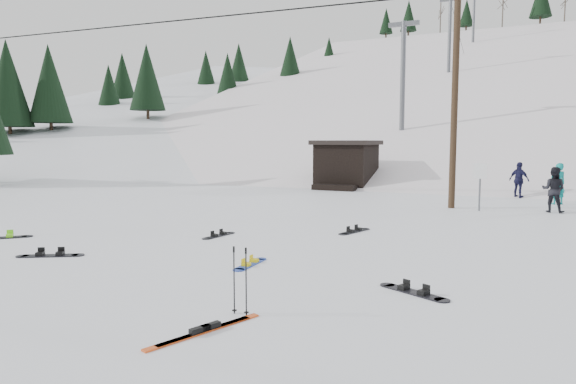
% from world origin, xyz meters
% --- Properties ---
extents(ground, '(200.00, 200.00, 0.00)m').
position_xyz_m(ground, '(0.00, 0.00, 0.00)').
color(ground, white).
rests_on(ground, ground).
extents(ski_slope, '(60.00, 85.24, 65.97)m').
position_xyz_m(ski_slope, '(0.00, 55.00, -12.00)').
color(ski_slope, white).
rests_on(ski_slope, ground).
extents(ridge_left, '(47.54, 95.03, 58.38)m').
position_xyz_m(ridge_left, '(-36.00, 48.00, -11.00)').
color(ridge_left, white).
rests_on(ridge_left, ground).
extents(treeline_left, '(20.00, 64.00, 10.00)m').
position_xyz_m(treeline_left, '(-34.00, 40.00, 0.00)').
color(treeline_left, black).
rests_on(treeline_left, ground).
extents(treeline_crest, '(50.00, 6.00, 10.00)m').
position_xyz_m(treeline_crest, '(0.00, 86.00, 0.00)').
color(treeline_crest, black).
rests_on(treeline_crest, ski_slope).
extents(utility_pole, '(2.00, 0.26, 9.00)m').
position_xyz_m(utility_pole, '(2.00, 14.00, 4.68)').
color(utility_pole, '#3A2819').
rests_on(utility_pole, ground).
extents(trail_sign, '(0.50, 0.09, 1.85)m').
position_xyz_m(trail_sign, '(3.10, 13.58, 1.27)').
color(trail_sign, '#595B60').
rests_on(trail_sign, ground).
extents(lift_hut, '(3.40, 4.10, 2.75)m').
position_xyz_m(lift_hut, '(-5.00, 20.94, 1.36)').
color(lift_hut, black).
rests_on(lift_hut, ground).
extents(lift_tower_near, '(2.20, 0.36, 8.00)m').
position_xyz_m(lift_tower_near, '(-4.00, 30.00, 7.86)').
color(lift_tower_near, '#595B60').
rests_on(lift_tower_near, ski_slope).
extents(lift_tower_mid, '(2.20, 0.36, 8.00)m').
position_xyz_m(lift_tower_mid, '(-4.00, 50.00, 14.36)').
color(lift_tower_mid, '#595B60').
rests_on(lift_tower_mid, ski_slope).
extents(lift_tower_far, '(2.20, 0.36, 8.00)m').
position_xyz_m(lift_tower_far, '(-4.00, 70.00, 20.86)').
color(lift_tower_far, '#595B60').
rests_on(lift_tower_far, ski_slope).
extents(hero_snowboard, '(0.32, 1.32, 0.09)m').
position_xyz_m(hero_snowboard, '(-0.44, 2.07, 0.02)').
color(hero_snowboard, '#1A3BAF').
rests_on(hero_snowboard, ground).
extents(hero_skis, '(0.72, 1.89, 0.10)m').
position_xyz_m(hero_skis, '(1.00, -1.65, 0.03)').
color(hero_skis, '#BA3F13').
rests_on(hero_skis, ground).
extents(ski_poles, '(0.29, 0.08, 1.07)m').
position_xyz_m(ski_poles, '(1.06, -0.80, 0.55)').
color(ski_poles, black).
rests_on(ski_poles, ground).
extents(board_scatter_a, '(1.36, 0.95, 0.11)m').
position_xyz_m(board_scatter_a, '(-5.08, 0.72, 0.03)').
color(board_scatter_a, black).
rests_on(board_scatter_a, ground).
extents(board_scatter_b, '(0.35, 1.32, 0.09)m').
position_xyz_m(board_scatter_b, '(-2.98, 4.63, 0.02)').
color(board_scatter_b, black).
rests_on(board_scatter_b, ground).
extents(board_scatter_c, '(1.22, 1.30, 0.12)m').
position_xyz_m(board_scatter_c, '(-8.24, 1.65, 0.03)').
color(board_scatter_c, black).
rests_on(board_scatter_c, ground).
extents(board_scatter_d, '(1.35, 0.77, 0.10)m').
position_xyz_m(board_scatter_d, '(3.23, 1.53, 0.03)').
color(board_scatter_d, black).
rests_on(board_scatter_d, ground).
extents(board_scatter_f, '(0.57, 1.42, 0.10)m').
position_xyz_m(board_scatter_f, '(0.27, 6.98, 0.03)').
color(board_scatter_f, black).
rests_on(board_scatter_f, ground).
extents(skier_teal, '(0.77, 0.70, 1.77)m').
position_xyz_m(skier_teal, '(5.89, 17.24, 0.89)').
color(skier_teal, '#0C817E').
rests_on(skier_teal, ground).
extents(skier_dark, '(0.96, 0.81, 1.73)m').
position_xyz_m(skier_dark, '(5.66, 14.35, 0.86)').
color(skier_dark, black).
rests_on(skier_dark, ground).
extents(skier_navy, '(1.08, 0.88, 1.72)m').
position_xyz_m(skier_navy, '(4.30, 19.24, 0.86)').
color(skier_navy, '#171639').
rests_on(skier_navy, ground).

